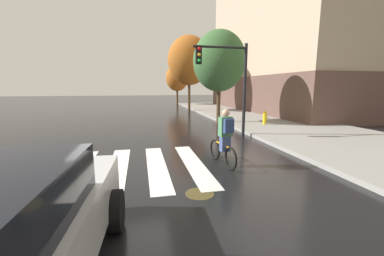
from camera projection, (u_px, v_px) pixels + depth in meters
name	position (u px, v px, depth m)	size (l,w,h in m)	color
ground_plane	(126.00, 168.00, 6.89)	(120.00, 120.00, 0.00)	black
sidewalk	(374.00, 149.00, 8.71)	(6.50, 50.00, 0.15)	gray
crosswalk_stripes	(118.00, 168.00, 6.85)	(5.00, 4.11, 0.01)	silver
manhole_cover	(200.00, 193.00, 5.24)	(0.64, 0.64, 0.01)	#473D1E
cyclist	(225.00, 138.00, 6.98)	(0.39, 1.70, 1.69)	black
traffic_light_near	(228.00, 74.00, 10.54)	(2.47, 0.28, 4.20)	black
fire_hydrant	(265.00, 118.00, 13.94)	(0.33, 0.22, 0.78)	gold
street_tree_near	(219.00, 61.00, 14.55)	(3.21, 3.21, 5.70)	#4C3823
street_tree_mid	(189.00, 61.00, 21.89)	(3.90, 3.90, 6.94)	#4C3823
street_tree_far	(177.00, 78.00, 29.94)	(2.83, 2.83, 5.03)	#4C3823
corner_building	(315.00, 37.00, 22.78)	(14.38, 18.62, 14.08)	brown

